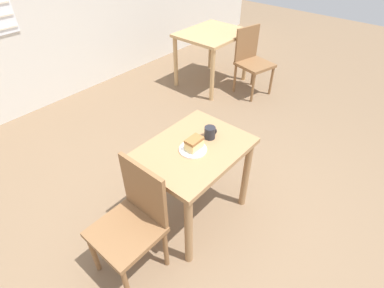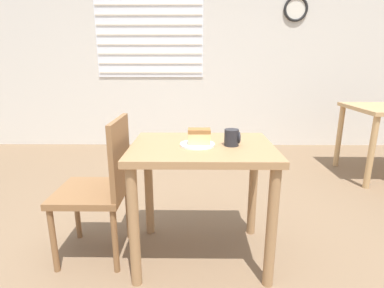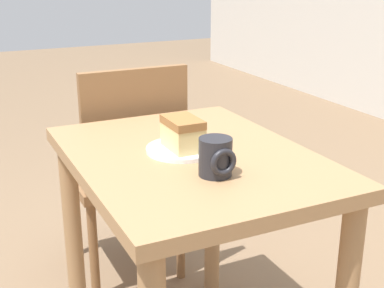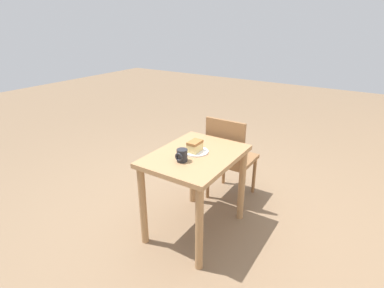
# 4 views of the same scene
# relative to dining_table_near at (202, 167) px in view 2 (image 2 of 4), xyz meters

# --- Properties ---
(ground_plane) EXTENTS (14.00, 14.00, 0.00)m
(ground_plane) POSITION_rel_dining_table_near_xyz_m (-0.12, -0.26, -0.61)
(ground_plane) COLOR #7A6047
(wall_back) EXTENTS (10.00, 0.10, 2.80)m
(wall_back) POSITION_rel_dining_table_near_xyz_m (-0.13, 2.77, 0.79)
(wall_back) COLOR beige
(wall_back) RESTS_ON ground_plane
(dining_table_near) EXTENTS (0.85, 0.64, 0.75)m
(dining_table_near) POSITION_rel_dining_table_near_xyz_m (0.00, 0.00, 0.00)
(dining_table_near) COLOR #9E754C
(dining_table_near) RESTS_ON ground_plane
(chair_near_window) EXTENTS (0.43, 0.43, 0.91)m
(chair_near_window) POSITION_rel_dining_table_near_xyz_m (-0.62, 0.01, -0.12)
(chair_near_window) COLOR brown
(chair_near_window) RESTS_ON ground_plane
(plate) EXTENTS (0.21, 0.21, 0.01)m
(plate) POSITION_rel_dining_table_near_xyz_m (-0.03, -0.01, 0.15)
(plate) COLOR white
(plate) RESTS_ON dining_table_near
(cake_slice) EXTENTS (0.13, 0.09, 0.09)m
(cake_slice) POSITION_rel_dining_table_near_xyz_m (-0.02, -0.02, 0.20)
(cake_slice) COLOR #E0C67F
(cake_slice) RESTS_ON plate
(coffee_mug) EXTENTS (0.09, 0.08, 0.10)m
(coffee_mug) POSITION_rel_dining_table_near_xyz_m (0.18, -0.01, 0.19)
(coffee_mug) COLOR #232328
(coffee_mug) RESTS_ON dining_table_near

